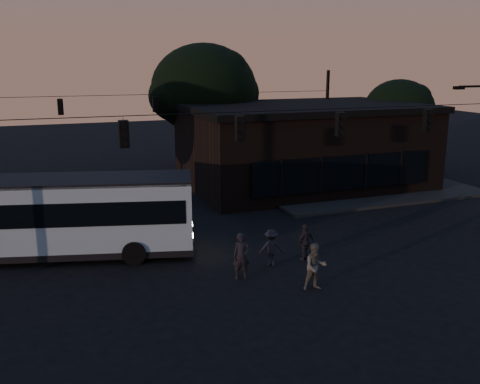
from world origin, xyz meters
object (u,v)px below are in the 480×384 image
object	(u,v)px
pedestrian_a	(241,256)
pedestrian_c	(305,242)
building	(303,145)
bus	(49,213)
pedestrian_d	(271,247)
pedestrian_b	(315,267)

from	to	relation	value
pedestrian_a	pedestrian_c	distance (m)	3.32
building	pedestrian_c	size ratio (longest dim) A/B	9.85
building	bus	xyz separation A→B (m)	(-16.29, -8.49, -0.80)
pedestrian_a	pedestrian_d	xyz separation A→B (m)	(1.62, 0.84, -0.14)
building	pedestrian_c	distance (m)	14.30
building	pedestrian_a	world-z (taller)	building
pedestrian_d	pedestrian_c	bearing A→B (deg)	-162.62
pedestrian_c	pedestrian_b	bearing A→B (deg)	50.26
pedestrian_b	pedestrian_c	bearing A→B (deg)	76.22
pedestrian_b	pedestrian_c	distance (m)	3.01
pedestrian_d	building	bearing A→B (deg)	-106.71
pedestrian_a	pedestrian_b	xyz separation A→B (m)	(2.14, -1.91, -0.02)
bus	pedestrian_d	distance (m)	9.44
building	pedestrian_a	distance (m)	16.69
pedestrian_c	pedestrian_d	size ratio (longest dim) A/B	1.03
building	pedestrian_c	xyz separation A→B (m)	(-6.35, -12.67, -1.93)
building	pedestrian_d	xyz separation A→B (m)	(-7.93, -12.73, -1.95)
pedestrian_b	pedestrian_d	world-z (taller)	pedestrian_b
pedestrian_a	pedestrian_d	distance (m)	1.83
pedestrian_b	building	bearing A→B (deg)	71.15
pedestrian_c	pedestrian_d	xyz separation A→B (m)	(-1.58, -0.06, -0.02)
pedestrian_d	bus	bearing A→B (deg)	-11.71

